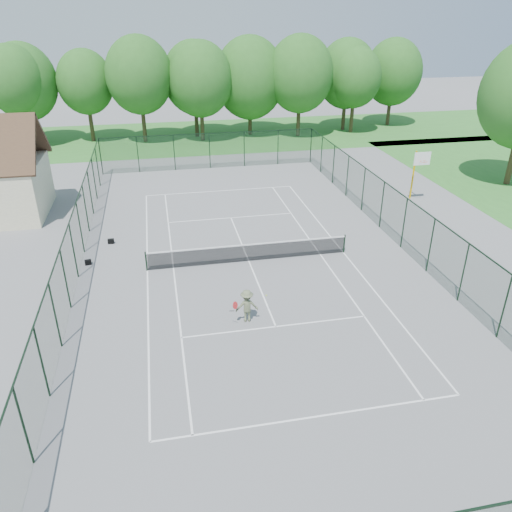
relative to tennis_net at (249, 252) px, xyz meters
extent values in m
plane|color=gray|center=(0.00, 0.00, -0.58)|extent=(140.00, 140.00, 0.00)
cube|color=#398230|center=(0.00, 30.00, -0.57)|extent=(80.00, 16.00, 0.01)
cube|color=white|center=(0.00, 11.88, -0.57)|extent=(10.97, 0.08, 0.01)
cube|color=white|center=(0.00, -11.88, -0.57)|extent=(10.97, 0.08, 0.01)
cube|color=white|center=(0.00, 6.40, -0.57)|extent=(8.23, 0.08, 0.01)
cube|color=white|center=(0.00, -6.40, -0.57)|extent=(8.23, 0.08, 0.01)
cube|color=white|center=(5.49, 0.00, -0.57)|extent=(0.08, 23.77, 0.01)
cube|color=white|center=(-5.49, 0.00, -0.57)|extent=(0.08, 23.77, 0.01)
cube|color=white|center=(4.12, 0.00, -0.57)|extent=(0.08, 23.77, 0.01)
cube|color=white|center=(-4.12, 0.00, -0.57)|extent=(0.08, 23.77, 0.01)
cube|color=white|center=(0.00, 0.00, -0.57)|extent=(0.08, 12.80, 0.01)
cylinder|color=black|center=(-5.50, 0.00, -0.03)|extent=(0.08, 0.08, 1.10)
cylinder|color=black|center=(5.50, 0.00, -0.03)|extent=(0.08, 0.08, 1.10)
cube|color=black|center=(0.00, 0.00, -0.08)|extent=(11.00, 0.02, 0.96)
cube|color=white|center=(0.00, 0.00, 0.42)|extent=(11.00, 0.05, 0.07)
cube|color=#193A22|center=(0.00, 18.00, 0.92)|extent=(18.00, 0.02, 3.00)
cube|color=#193A22|center=(9.00, 0.00, 0.92)|extent=(0.02, 36.00, 3.00)
cube|color=#193A22|center=(-9.00, 0.00, 0.92)|extent=(0.02, 36.00, 3.00)
cube|color=black|center=(0.00, 18.00, 2.42)|extent=(18.00, 0.05, 0.05)
cube|color=black|center=(9.00, 0.00, 2.42)|extent=(0.05, 36.00, 0.05)
cube|color=black|center=(-9.00, 0.00, 2.42)|extent=(0.05, 36.00, 0.05)
cylinder|color=#443621|center=(-16.50, 30.00, 1.52)|extent=(0.40, 0.40, 4.20)
ellipsoid|color=#307025|center=(-16.50, 30.00, 5.42)|extent=(6.40, 6.40, 7.40)
cylinder|color=#443621|center=(0.00, 30.00, 1.52)|extent=(0.40, 0.40, 4.20)
ellipsoid|color=#307025|center=(0.00, 30.00, 5.42)|extent=(6.40, 6.40, 7.40)
cylinder|color=#443621|center=(16.50, 30.00, 1.52)|extent=(0.40, 0.40, 4.20)
ellipsoid|color=#307025|center=(16.50, 30.00, 5.42)|extent=(6.40, 6.40, 7.40)
cylinder|color=#E4AF02|center=(13.39, 7.53, 1.17)|extent=(0.12, 0.12, 3.50)
cube|color=#E4AF02|center=(13.39, 7.08, 2.77)|extent=(0.08, 0.90, 0.08)
cube|color=white|center=(13.39, 6.63, 2.62)|extent=(1.20, 0.05, 0.90)
torus|color=#E6571F|center=(13.39, 6.40, 2.47)|extent=(0.48, 0.48, 0.02)
cube|color=black|center=(-8.63, 1.33, -0.44)|extent=(0.38, 0.27, 0.27)
cube|color=black|center=(-7.56, 3.86, -0.44)|extent=(0.36, 0.23, 0.28)
imported|color=#616A49|center=(-1.15, -5.69, 0.20)|extent=(1.02, 0.61, 1.55)
sphere|color=#A6D320|center=(-0.19, -5.29, 0.38)|extent=(0.07, 0.07, 0.07)
camera|label=1|loc=(-4.44, -23.99, 11.99)|focal=35.00mm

